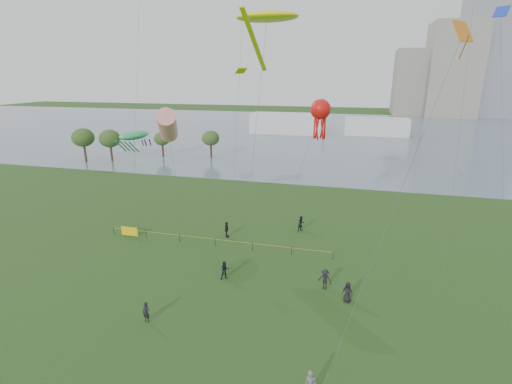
# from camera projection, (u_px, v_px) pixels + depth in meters

# --- Properties ---
(ground_plane) EXTENTS (400.00, 400.00, 0.00)m
(ground_plane) POSITION_uv_depth(u_px,v_px,m) (215.00, 363.00, 22.79)
(ground_plane) COLOR #183511
(lake) EXTENTS (400.00, 120.00, 0.08)m
(lake) POSITION_uv_depth(u_px,v_px,m) (328.00, 132.00, 115.14)
(lake) COLOR slate
(lake) RESTS_ON ground_plane
(building_mid) EXTENTS (20.00, 20.00, 38.00)m
(building_mid) POSITION_uv_depth(u_px,v_px,m) (452.00, 70.00, 155.74)
(building_mid) COLOR gray
(building_mid) RESTS_ON ground_plane
(building_low) EXTENTS (16.00, 18.00, 28.00)m
(building_low) POSITION_uv_depth(u_px,v_px,m) (413.00, 82.00, 166.12)
(building_low) COLOR gray
(building_low) RESTS_ON ground_plane
(pavilion_left) EXTENTS (22.00, 8.00, 6.00)m
(pavilion_left) POSITION_uv_depth(u_px,v_px,m) (288.00, 123.00, 112.49)
(pavilion_left) COLOR silver
(pavilion_left) RESTS_ON ground_plane
(pavilion_right) EXTENTS (18.00, 7.00, 5.00)m
(pavilion_right) POSITION_uv_depth(u_px,v_px,m) (376.00, 127.00, 109.21)
(pavilion_right) COLOR silver
(pavilion_right) RESTS_ON ground_plane
(trees) EXTENTS (27.47, 14.16, 6.86)m
(trees) POSITION_uv_depth(u_px,v_px,m) (131.00, 138.00, 76.12)
(trees) COLOR #3C251B
(trees) RESTS_ON ground_plane
(fence) EXTENTS (24.07, 0.07, 1.05)m
(fence) POSITION_uv_depth(u_px,v_px,m) (162.00, 235.00, 39.77)
(fence) COLOR black
(fence) RESTS_ON ground_plane
(spectator_a) EXTENTS (1.02, 0.99, 1.65)m
(spectator_a) POSITION_uv_depth(u_px,v_px,m) (225.00, 270.00, 32.00)
(spectator_a) COLOR black
(spectator_a) RESTS_ON ground_plane
(spectator_b) EXTENTS (1.27, 0.91, 1.78)m
(spectator_b) POSITION_uv_depth(u_px,v_px,m) (325.00, 279.00, 30.47)
(spectator_b) COLOR black
(spectator_b) RESTS_ON ground_plane
(spectator_c) EXTENTS (0.63, 1.09, 1.75)m
(spectator_c) POSITION_uv_depth(u_px,v_px,m) (227.00, 229.00, 40.36)
(spectator_c) COLOR black
(spectator_c) RESTS_ON ground_plane
(spectator_d) EXTENTS (0.94, 0.74, 1.69)m
(spectator_d) POSITION_uv_depth(u_px,v_px,m) (348.00, 292.00, 28.76)
(spectator_d) COLOR black
(spectator_d) RESTS_ON ground_plane
(spectator_f) EXTENTS (0.62, 0.47, 1.55)m
(spectator_f) POSITION_uv_depth(u_px,v_px,m) (146.00, 312.00, 26.42)
(spectator_f) COLOR black
(spectator_f) RESTS_ON ground_plane
(spectator_g) EXTENTS (1.09, 1.09, 1.78)m
(spectator_g) POSITION_uv_depth(u_px,v_px,m) (301.00, 224.00, 41.91)
(spectator_g) COLOR black
(spectator_g) RESTS_ON ground_plane
(kite_stingray) EXTENTS (5.55, 10.21, 22.17)m
(kite_stingray) POSITION_uv_depth(u_px,v_px,m) (267.00, 17.00, 31.86)
(kite_stingray) COLOR #3F3F42
(kite_windsock) EXTENTS (4.74, 5.20, 14.02)m
(kite_windsock) POSITION_uv_depth(u_px,v_px,m) (167.00, 126.00, 37.47)
(kite_windsock) COLOR #3F3F42
(kite_creature) EXTENTS (5.03, 9.63, 10.79)m
(kite_creature) POSITION_uv_depth(u_px,v_px,m) (134.00, 136.00, 42.56)
(kite_creature) COLOR #3F3F42
(kite_octopus) EXTENTS (4.70, 7.16, 14.76)m
(kite_octopus) POSITION_uv_depth(u_px,v_px,m) (320.00, 110.00, 35.98)
(kite_octopus) COLOR #3F3F42
(kite_delta) EXTENTS (8.57, 15.96, 20.23)m
(kite_delta) POSITION_uv_depth(u_px,v_px,m) (456.00, 50.00, 23.00)
(kite_delta) COLOR #3F3F42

